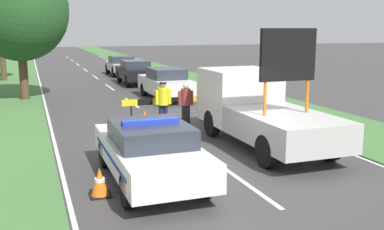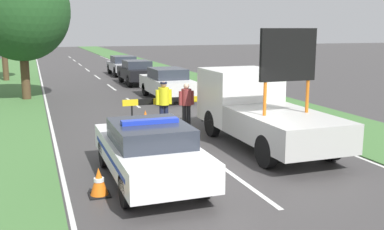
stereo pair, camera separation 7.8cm
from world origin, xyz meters
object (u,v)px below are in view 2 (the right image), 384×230
at_px(pedestrian_civilian, 186,101).
at_px(queued_car_sedan_black, 137,72).
at_px(work_truck, 257,108).
at_px(roadside_tree_near_left, 21,10).
at_px(police_car, 149,150).
at_px(queued_car_sedan_silver, 123,65).
at_px(traffic_cone_near_police, 145,119).
at_px(police_officer, 164,100).
at_px(roadside_tree_near_right, 0,4).
at_px(queued_car_van_white, 167,83).
at_px(road_barrier, 168,102).
at_px(traffic_cone_centre_front, 99,182).

xyz_separation_m(pedestrian_civilian, queued_car_sedan_black, (1.10, 12.97, -0.13)).
distance_m(work_truck, roadside_tree_near_left, 13.81).
height_order(police_car, queued_car_sedan_silver, police_car).
distance_m(police_car, roadside_tree_near_left, 14.63).
xyz_separation_m(traffic_cone_near_police, queued_car_sedan_black, (2.51, 12.56, 0.49)).
relative_size(police_officer, traffic_cone_near_police, 2.66).
bearing_deg(queued_car_sedan_black, roadside_tree_near_right, -31.46).
relative_size(police_car, queued_car_sedan_silver, 1.04).
xyz_separation_m(police_car, work_truck, (4.01, 2.32, 0.37)).
height_order(traffic_cone_near_police, roadside_tree_near_left, roadside_tree_near_left).
relative_size(queued_car_sedan_black, roadside_tree_near_left, 0.64).
bearing_deg(roadside_tree_near_right, queued_car_sedan_black, -31.46).
bearing_deg(queued_car_van_white, queued_car_sedan_silver, -90.79).
bearing_deg(roadside_tree_near_right, work_truck, -68.56).
distance_m(traffic_cone_near_police, queued_car_sedan_silver, 18.68).
distance_m(road_barrier, queued_car_van_white, 6.05).
xyz_separation_m(pedestrian_civilian, roadside_tree_near_left, (-5.47, 8.68, 3.43)).
bearing_deg(queued_car_van_white, traffic_cone_centre_front, 67.35).
xyz_separation_m(police_car, road_barrier, (2.23, 5.94, 0.08)).
height_order(pedestrian_civilian, queued_car_sedan_black, pedestrian_civilian).
bearing_deg(queued_car_sedan_silver, roadside_tree_near_left, 56.12).
distance_m(traffic_cone_centre_front, queued_car_sedan_silver, 25.26).
xyz_separation_m(work_truck, queued_car_sedan_black, (-0.21, 15.87, -0.30)).
bearing_deg(work_truck, traffic_cone_near_police, -49.84).
distance_m(pedestrian_civilian, traffic_cone_near_police, 1.60).
height_order(police_car, police_officer, police_officer).
bearing_deg(police_car, traffic_cone_near_police, 74.37).
bearing_deg(queued_car_sedan_black, traffic_cone_near_police, 78.68).
bearing_deg(queued_car_van_white, roadside_tree_near_right, -54.57).
bearing_deg(queued_car_sedan_black, roadside_tree_near_left, 33.14).
bearing_deg(pedestrian_civilian, road_barrier, 153.06).
height_order(police_car, traffic_cone_near_police, police_car).
relative_size(pedestrian_civilian, traffic_cone_near_police, 2.54).
relative_size(traffic_cone_centre_front, roadside_tree_near_left, 0.09).
bearing_deg(police_car, work_truck, 27.31).
distance_m(pedestrian_civilian, queued_car_sedan_black, 13.02).
bearing_deg(pedestrian_civilian, roadside_tree_near_left, 152.03).
bearing_deg(road_barrier, pedestrian_civilian, -59.01).
xyz_separation_m(police_car, police_officer, (1.90, 5.38, 0.25)).
bearing_deg(traffic_cone_near_police, pedestrian_civilian, -16.08).
bearing_deg(traffic_cone_centre_front, road_barrier, 61.99).
relative_size(police_officer, traffic_cone_centre_front, 2.68).
bearing_deg(roadside_tree_near_right, roadside_tree_near_left, -81.57).
relative_size(queued_car_van_white, roadside_tree_near_right, 0.67).
distance_m(police_officer, queued_car_van_white, 6.68).
distance_m(queued_car_sedan_black, roadside_tree_near_right, 10.24).
height_order(pedestrian_civilian, queued_car_sedan_silver, pedestrian_civilian).
bearing_deg(work_truck, roadside_tree_near_left, -58.96).
relative_size(work_truck, traffic_cone_centre_front, 9.44).
distance_m(police_officer, pedestrian_civilian, 0.81).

